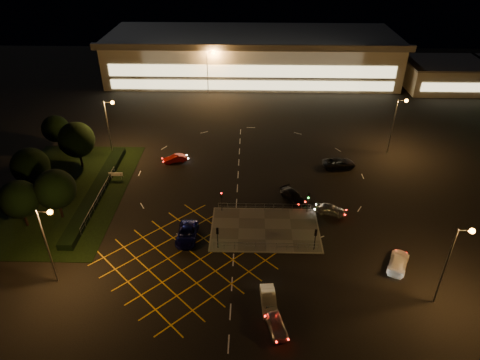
{
  "coord_description": "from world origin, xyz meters",
  "views": [
    {
      "loc": [
        -0.2,
        -46.92,
        35.7
      ],
      "look_at": [
        -1.57,
        7.18,
        2.0
      ],
      "focal_mm": 32.0,
      "sensor_mm": 36.0,
      "label": 1
    }
  ],
  "objects_px": {
    "car_near_silver": "(276,323)",
    "car_queue_white": "(268,300)",
    "car_east_grey": "(339,163)",
    "car_approach_white": "(398,262)",
    "car_far_dkgrey": "(293,196)",
    "signal_nw": "(222,197)",
    "signal_ne": "(308,199)",
    "car_left_blue": "(187,234)",
    "car_right_silver": "(330,209)",
    "signal_se": "(315,235)",
    "car_circ_red": "(175,159)",
    "signal_sw": "(218,234)"
  },
  "relations": [
    {
      "from": "signal_sw",
      "to": "car_near_silver",
      "type": "bearing_deg",
      "value": 119.12
    },
    {
      "from": "car_near_silver",
      "to": "car_queue_white",
      "type": "xyz_separation_m",
      "value": [
        -0.65,
        3.05,
        0.0
      ]
    },
    {
      "from": "car_right_silver",
      "to": "car_east_grey",
      "type": "distance_m",
      "value": 13.54
    },
    {
      "from": "car_left_blue",
      "to": "car_circ_red",
      "type": "distance_m",
      "value": 20.61
    },
    {
      "from": "signal_ne",
      "to": "car_left_blue",
      "type": "bearing_deg",
      "value": -159.25
    },
    {
      "from": "car_left_blue",
      "to": "car_circ_red",
      "type": "bearing_deg",
      "value": 103.96
    },
    {
      "from": "car_queue_white",
      "to": "car_circ_red",
      "type": "relative_size",
      "value": 1.14
    },
    {
      "from": "car_near_silver",
      "to": "car_far_dkgrey",
      "type": "relative_size",
      "value": 0.88
    },
    {
      "from": "signal_se",
      "to": "car_east_grey",
      "type": "xyz_separation_m",
      "value": [
        6.6,
        20.92,
        -1.62
      ]
    },
    {
      "from": "signal_se",
      "to": "car_far_dkgrey",
      "type": "relative_size",
      "value": 0.66
    },
    {
      "from": "signal_se",
      "to": "signal_nw",
      "type": "xyz_separation_m",
      "value": [
        -12.0,
        7.99,
        0.0
      ]
    },
    {
      "from": "car_far_dkgrey",
      "to": "car_circ_red",
      "type": "xyz_separation_m",
      "value": [
        -19.05,
        10.94,
        -0.07
      ]
    },
    {
      "from": "car_circ_red",
      "to": "car_queue_white",
      "type": "bearing_deg",
      "value": 6.85
    },
    {
      "from": "signal_nw",
      "to": "car_east_grey",
      "type": "bearing_deg",
      "value": 34.81
    },
    {
      "from": "car_queue_white",
      "to": "car_approach_white",
      "type": "distance_m",
      "value": 16.79
    },
    {
      "from": "car_circ_red",
      "to": "car_approach_white",
      "type": "xyz_separation_m",
      "value": [
        30.37,
        -24.63,
        0.1
      ]
    },
    {
      "from": "car_left_blue",
      "to": "car_approach_white",
      "type": "xyz_separation_m",
      "value": [
        25.72,
        -4.55,
        -0.03
      ]
    },
    {
      "from": "signal_sw",
      "to": "car_left_blue",
      "type": "bearing_deg",
      "value": -24.56
    },
    {
      "from": "signal_se",
      "to": "signal_ne",
      "type": "bearing_deg",
      "value": -90.0
    },
    {
      "from": "signal_sw",
      "to": "signal_ne",
      "type": "height_order",
      "value": "same"
    },
    {
      "from": "signal_nw",
      "to": "car_far_dkgrey",
      "type": "xyz_separation_m",
      "value": [
        10.29,
        3.03,
        -1.67
      ]
    },
    {
      "from": "car_left_blue",
      "to": "car_far_dkgrey",
      "type": "distance_m",
      "value": 17.06
    },
    {
      "from": "car_near_silver",
      "to": "car_circ_red",
      "type": "bearing_deg",
      "value": 99.45
    },
    {
      "from": "signal_se",
      "to": "car_right_silver",
      "type": "distance_m",
      "value": 8.61
    },
    {
      "from": "signal_nw",
      "to": "signal_ne",
      "type": "bearing_deg",
      "value": 0.0
    },
    {
      "from": "signal_sw",
      "to": "signal_ne",
      "type": "distance_m",
      "value": 14.41
    },
    {
      "from": "signal_nw",
      "to": "car_left_blue",
      "type": "height_order",
      "value": "signal_nw"
    },
    {
      "from": "signal_se",
      "to": "car_left_blue",
      "type": "xyz_separation_m",
      "value": [
        -16.12,
        1.88,
        -1.61
      ]
    },
    {
      "from": "car_near_silver",
      "to": "car_queue_white",
      "type": "bearing_deg",
      "value": 86.99
    },
    {
      "from": "signal_ne",
      "to": "car_queue_white",
      "type": "relative_size",
      "value": 0.72
    },
    {
      "from": "signal_nw",
      "to": "signal_ne",
      "type": "xyz_separation_m",
      "value": [
        12.0,
        0.0,
        0.0
      ]
    },
    {
      "from": "signal_nw",
      "to": "car_left_blue",
      "type": "bearing_deg",
      "value": -123.99
    },
    {
      "from": "signal_ne",
      "to": "car_right_silver",
      "type": "xyz_separation_m",
      "value": [
        3.21,
        -0.18,
        -1.65
      ]
    },
    {
      "from": "signal_nw",
      "to": "car_left_blue",
      "type": "relative_size",
      "value": 0.58
    },
    {
      "from": "car_near_silver",
      "to": "car_circ_red",
      "type": "height_order",
      "value": "car_near_silver"
    },
    {
      "from": "car_queue_white",
      "to": "car_approach_white",
      "type": "height_order",
      "value": "car_approach_white"
    },
    {
      "from": "signal_ne",
      "to": "car_near_silver",
      "type": "relative_size",
      "value": 0.75
    },
    {
      "from": "car_far_dkgrey",
      "to": "car_approach_white",
      "type": "height_order",
      "value": "car_approach_white"
    },
    {
      "from": "car_far_dkgrey",
      "to": "car_circ_red",
      "type": "distance_m",
      "value": 21.97
    },
    {
      "from": "car_east_grey",
      "to": "car_approach_white",
      "type": "bearing_deg",
      "value": -179.82
    },
    {
      "from": "signal_ne",
      "to": "car_right_silver",
      "type": "bearing_deg",
      "value": -3.14
    },
    {
      "from": "signal_ne",
      "to": "car_approach_white",
      "type": "xyz_separation_m",
      "value": [
        9.61,
        -10.66,
        -1.63
      ]
    },
    {
      "from": "signal_se",
      "to": "car_queue_white",
      "type": "distance_m",
      "value": 10.88
    },
    {
      "from": "signal_ne",
      "to": "car_left_blue",
      "type": "distance_m",
      "value": 17.31
    },
    {
      "from": "car_right_silver",
      "to": "signal_se",
      "type": "bearing_deg",
      "value": 175.07
    },
    {
      "from": "car_far_dkgrey",
      "to": "car_east_grey",
      "type": "height_order",
      "value": "car_east_grey"
    },
    {
      "from": "car_near_silver",
      "to": "car_approach_white",
      "type": "distance_m",
      "value": 17.6
    },
    {
      "from": "car_queue_white",
      "to": "signal_nw",
      "type": "bearing_deg",
      "value": 104.9
    },
    {
      "from": "signal_nw",
      "to": "car_near_silver",
      "type": "distance_m",
      "value": 21.14
    },
    {
      "from": "signal_nw",
      "to": "car_queue_white",
      "type": "bearing_deg",
      "value": -70.38
    }
  ]
}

